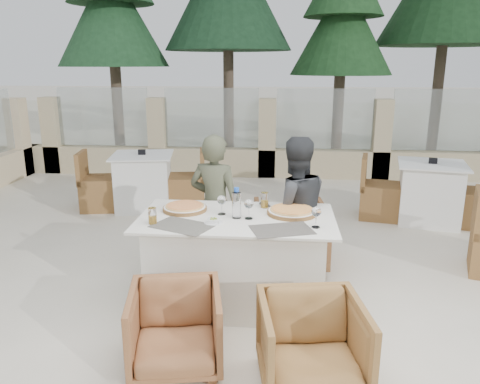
# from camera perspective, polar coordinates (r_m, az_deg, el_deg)

# --- Properties ---
(ground) EXTENTS (80.00, 80.00, 0.00)m
(ground) POSITION_cam_1_polar(r_m,az_deg,el_deg) (4.06, 0.84, -13.83)
(ground) COLOR beige
(ground) RESTS_ON ground
(sand_patch) EXTENTS (30.00, 16.00, 0.01)m
(sand_patch) POSITION_cam_1_polar(r_m,az_deg,el_deg) (17.65, 4.32, 8.86)
(sand_patch) COLOR beige
(sand_patch) RESTS_ON ground
(perimeter_wall_far) EXTENTS (10.00, 0.34, 1.60)m
(perimeter_wall_far) POSITION_cam_1_polar(r_m,az_deg,el_deg) (8.42, 3.35, 7.26)
(perimeter_wall_far) COLOR #C1B188
(perimeter_wall_far) RESTS_ON ground
(pine_far_left) EXTENTS (2.42, 2.42, 5.50)m
(pine_far_left) POSITION_cam_1_polar(r_m,az_deg,el_deg) (11.21, -15.29, 18.76)
(pine_far_left) COLOR #1F4826
(pine_far_left) RESTS_ON ground
(pine_mid_left) EXTENTS (2.86, 2.86, 6.50)m
(pine_mid_left) POSITION_cam_1_polar(r_m,az_deg,el_deg) (11.18, -1.47, 21.85)
(pine_mid_left) COLOR #183A21
(pine_mid_left) RESTS_ON ground
(pine_centre) EXTENTS (2.20, 2.20, 5.00)m
(pine_centre) POSITION_cam_1_polar(r_m,az_deg,el_deg) (10.82, 12.31, 17.76)
(pine_centre) COLOR #1E4620
(pine_centre) RESTS_ON ground
(dining_table) EXTENTS (1.60, 0.90, 0.77)m
(dining_table) POSITION_cam_1_polar(r_m,az_deg,el_deg) (3.97, -0.39, -8.34)
(dining_table) COLOR silver
(dining_table) RESTS_ON ground
(placemat_near_left) EXTENTS (0.53, 0.46, 0.00)m
(placemat_near_left) POSITION_cam_1_polar(r_m,az_deg,el_deg) (3.64, -7.01, -4.12)
(placemat_near_left) COLOR #5D5950
(placemat_near_left) RESTS_ON dining_table
(placemat_near_right) EXTENTS (0.52, 0.42, 0.00)m
(placemat_near_right) POSITION_cam_1_polar(r_m,az_deg,el_deg) (3.55, 5.11, -4.59)
(placemat_near_right) COLOR #544F48
(placemat_near_right) RESTS_ON dining_table
(pizza_left) EXTENTS (0.48, 0.48, 0.05)m
(pizza_left) POSITION_cam_1_polar(r_m,az_deg,el_deg) (4.02, -6.74, -1.90)
(pizza_left) COLOR #CC431B
(pizza_left) RESTS_ON dining_table
(pizza_right) EXTENTS (0.53, 0.53, 0.05)m
(pizza_right) POSITION_cam_1_polar(r_m,az_deg,el_deg) (3.92, 6.33, -2.31)
(pizza_right) COLOR orange
(pizza_right) RESTS_ON dining_table
(water_bottle) EXTENTS (0.09, 0.09, 0.25)m
(water_bottle) POSITION_cam_1_polar(r_m,az_deg,el_deg) (3.77, -0.42, -1.34)
(water_bottle) COLOR #A0C0D2
(water_bottle) RESTS_ON dining_table
(wine_glass_centre) EXTENTS (0.08, 0.08, 0.18)m
(wine_glass_centre) POSITION_cam_1_polar(r_m,az_deg,el_deg) (3.87, -2.25, -1.45)
(wine_glass_centre) COLOR silver
(wine_glass_centre) RESTS_ON dining_table
(wine_glass_near) EXTENTS (0.09, 0.09, 0.18)m
(wine_glass_near) POSITION_cam_1_polar(r_m,az_deg,el_deg) (3.76, 1.09, -1.95)
(wine_glass_near) COLOR white
(wine_glass_near) RESTS_ON dining_table
(wine_glass_corner) EXTENTS (0.09, 0.09, 0.18)m
(wine_glass_corner) POSITION_cam_1_polar(r_m,az_deg,el_deg) (3.61, 9.26, -2.91)
(wine_glass_corner) COLOR white
(wine_glass_corner) RESTS_ON dining_table
(beer_glass_left) EXTENTS (0.08, 0.08, 0.13)m
(beer_glass_left) POSITION_cam_1_polar(r_m,az_deg,el_deg) (3.71, -10.62, -2.87)
(beer_glass_left) COLOR gold
(beer_glass_left) RESTS_ON dining_table
(beer_glass_right) EXTENTS (0.07, 0.07, 0.13)m
(beer_glass_right) POSITION_cam_1_polar(r_m,az_deg,el_deg) (4.06, 3.01, -1.00)
(beer_glass_right) COLOR gold
(beer_glass_right) RESTS_ON dining_table
(olive_dish) EXTENTS (0.13, 0.13, 0.04)m
(olive_dish) POSITION_cam_1_polar(r_m,az_deg,el_deg) (3.68, -3.26, -3.48)
(olive_dish) COLOR silver
(olive_dish) RESTS_ON dining_table
(armchair_far_left) EXTENTS (0.74, 0.75, 0.57)m
(armchair_far_left) POSITION_cam_1_polar(r_m,az_deg,el_deg) (4.74, -3.01, -5.67)
(armchair_far_left) COLOR olive
(armchair_far_left) RESTS_ON ground
(armchair_far_right) EXTENTS (0.77, 0.78, 0.66)m
(armchair_far_right) POSITION_cam_1_polar(r_m,az_deg,el_deg) (4.72, 6.10, -5.22)
(armchair_far_right) COLOR brown
(armchair_far_right) RESTS_ON ground
(armchair_near_left) EXTENTS (0.70, 0.72, 0.56)m
(armchair_near_left) POSITION_cam_1_polar(r_m,az_deg,el_deg) (3.27, -7.86, -16.14)
(armchair_near_left) COLOR brown
(armchair_near_left) RESTS_ON ground
(armchair_near_right) EXTENTS (0.72, 0.74, 0.59)m
(armchair_near_right) POSITION_cam_1_polar(r_m,az_deg,el_deg) (3.07, 8.75, -18.08)
(armchair_near_right) COLOR olive
(armchair_near_right) RESTS_ON ground
(diner_left) EXTENTS (0.57, 0.44, 1.37)m
(diner_left) POSITION_cam_1_polar(r_m,az_deg,el_deg) (4.42, -3.05, -1.73)
(diner_left) COLOR #494C37
(diner_left) RESTS_ON ground
(diner_right) EXTENTS (0.79, 0.69, 1.37)m
(diner_right) POSITION_cam_1_polar(r_m,az_deg,el_deg) (4.25, 6.57, -2.44)
(diner_right) COLOR #313336
(diner_right) RESTS_ON ground
(bg_table_a) EXTENTS (1.75, 1.08, 0.77)m
(bg_table_a) POSITION_cam_1_polar(r_m,az_deg,el_deg) (6.70, -11.68, 1.26)
(bg_table_a) COLOR white
(bg_table_a) RESTS_ON ground
(bg_table_b) EXTENTS (1.77, 1.13, 0.77)m
(bg_table_b) POSITION_cam_1_polar(r_m,az_deg,el_deg) (6.46, 22.09, -0.10)
(bg_table_b) COLOR white
(bg_table_b) RESTS_ON ground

